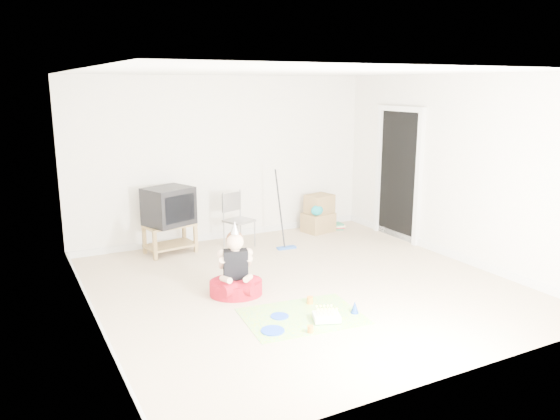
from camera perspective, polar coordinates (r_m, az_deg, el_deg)
name	(u,v)px	position (r m, az deg, el deg)	size (l,w,h in m)	color
ground	(302,285)	(6.92, 2.29, -7.86)	(5.00, 5.00, 0.00)	#C7AF8F
doorway_recess	(399,176)	(9.00, 12.31, 3.51)	(0.02, 0.90, 2.05)	black
tv_stand	(170,236)	(8.28, -11.43, -2.66)	(0.77, 0.54, 0.44)	olive
crt_tv	(169,206)	(8.17, -11.57, 0.41)	(0.64, 0.53, 0.55)	black
folding_chair	(239,221)	(8.42, -4.29, -1.11)	(0.48, 0.47, 0.85)	gray
cardboard_boxes	(319,214)	(9.32, 4.06, -0.43)	(0.58, 0.50, 0.63)	olive
floor_mop	(286,232)	(8.32, 0.68, -2.34)	(0.30, 0.40, 1.19)	blue
book_pile	(338,226)	(9.57, 6.07, -1.67)	(0.27, 0.30, 0.11)	#297B52
seated_woman	(236,279)	(6.58, -4.64, -7.17)	(0.79, 0.79, 0.91)	#A20F1E
party_mat	(302,316)	(6.04, 2.36, -11.03)	(1.27, 0.92, 0.01)	#FF3596
birthday_cake	(326,318)	(5.93, 4.88, -11.15)	(0.34, 0.31, 0.14)	white
blue_plate_near	(280,316)	(6.02, -0.04, -11.03)	(0.20, 0.20, 0.01)	blue
blue_plate_far	(273,331)	(5.70, -0.77, -12.48)	(0.24, 0.24, 0.01)	blue
orange_cup_near	(310,300)	(6.35, 3.14, -9.38)	(0.07, 0.07, 0.08)	orange
orange_cup_far	(310,329)	(5.67, 3.19, -12.33)	(0.06, 0.06, 0.07)	orange
blue_party_hat	(355,307)	(6.14, 7.81, -10.02)	(0.09, 0.09, 0.14)	blue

